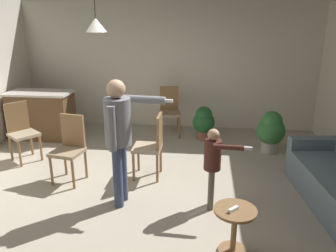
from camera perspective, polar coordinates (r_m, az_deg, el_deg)
ground at (r=4.78m, az=-4.38°, el=-11.73°), size 7.68×7.68×0.00m
wall_back at (r=7.38m, az=0.04°, el=10.19°), size 6.40×0.10×2.70m
kitchen_counter at (r=7.25m, az=-20.62°, el=1.81°), size 1.26×0.66×0.95m
side_table_by_couch at (r=3.67m, az=11.19°, el=-16.24°), size 0.44×0.44×0.52m
person_adult at (r=4.22m, az=-8.30°, el=-0.65°), size 0.84×0.48×1.66m
person_child at (r=4.25m, az=7.69°, el=-5.74°), size 0.56×0.33×1.08m
dining_chair_by_counter at (r=5.20m, az=-16.33°, el=-3.25°), size 0.49×0.49×1.00m
dining_chair_near_wall at (r=6.93m, az=0.27°, el=2.87°), size 0.49×0.49×1.00m
dining_chair_centre_back at (r=6.21m, az=-23.62°, el=-0.54°), size 0.59×0.59×1.00m
dining_chair_spare at (r=5.08m, az=-2.74°, el=-3.00°), size 0.42×0.42×1.00m
potted_plant_corner at (r=6.74m, az=6.07°, el=0.78°), size 0.44×0.44×0.68m
potted_plant_by_wall at (r=6.31m, az=17.09°, el=-0.66°), size 0.50×0.50×0.77m
spare_remote_on_table at (r=3.53m, az=11.04°, el=-13.71°), size 0.12×0.12×0.04m
ceiling_light_pendant at (r=5.31m, az=-12.14°, el=16.42°), size 0.32×0.32×0.55m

